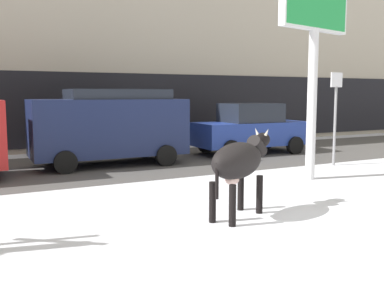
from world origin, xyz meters
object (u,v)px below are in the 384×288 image
Objects in this scene: billboard at (315,7)px; street_sign at (335,111)px; pedestrian_by_cars at (229,125)px; car_navy_van at (109,125)px; pedestrian_near_billboard at (49,132)px; cow_black at (239,162)px; car_blue_sedan at (250,129)px.

billboard is 1.97× the size of street_sign.
pedestrian_by_cars is 0.61× the size of street_sign.
pedestrian_near_billboard is (-1.39, 2.51, -0.36)m from car_navy_van.
street_sign reaches higher than pedestrian_by_cars.
billboard is 6.74m from car_navy_van.
pedestrian_by_cars is (7.28, 0.00, 0.00)m from pedestrian_near_billboard.
cow_black is 1.08× the size of pedestrian_by_cars.
pedestrian_near_billboard is at bearing 126.91° from billboard.
billboard is at bearing -105.58° from pedestrian_by_cars.
car_blue_sedan is 1.50× the size of street_sign.
street_sign is at bearing 30.81° from cow_black.
billboard reaches higher than car_blue_sedan.
pedestrian_by_cars is at bearing 0.00° from pedestrian_near_billboard.
car_blue_sedan is 2.37m from pedestrian_by_cars.
car_blue_sedan is 3.59m from street_sign.
car_blue_sedan is (1.44, 4.76, -3.41)m from billboard.
billboard is at bearing -49.31° from car_navy_van.
car_navy_van is 1.10× the size of car_blue_sedan.
billboard reaches higher than pedestrian_near_billboard.
billboard is at bearing -148.34° from street_sign.
pedestrian_by_cars is at bearing 91.89° from street_sign.
street_sign is (6.07, -3.22, 0.43)m from car_navy_van.
street_sign is (5.71, 3.40, 0.68)m from cow_black.
pedestrian_by_cars reaches higher than cow_black.
car_navy_van is at bearing 93.16° from cow_black.
car_navy_van reaches higher than cow_black.
pedestrian_near_billboard is 7.28m from pedestrian_by_cars.
cow_black is at bearing -86.84° from car_navy_van.
car_navy_van is at bearing -156.88° from pedestrian_by_cars.
pedestrian_near_billboard is 0.61× the size of street_sign.
street_sign reaches higher than cow_black.
car_blue_sedan is at bearing 73.17° from billboard.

